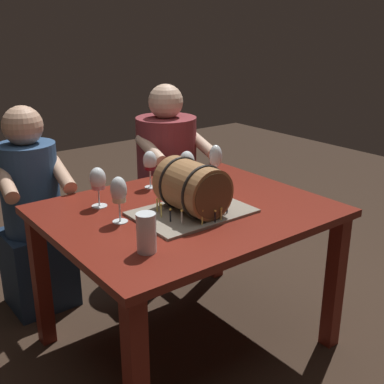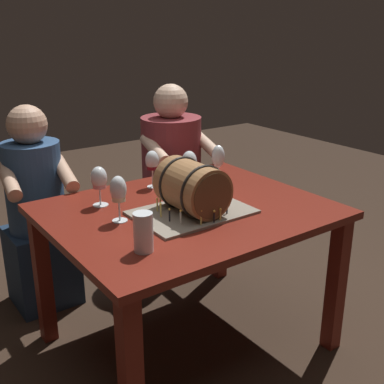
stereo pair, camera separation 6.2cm
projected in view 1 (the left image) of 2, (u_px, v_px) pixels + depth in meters
The scene contains 11 objects.
ground_plane at pixel (188, 341), 2.43m from camera, with size 8.00×8.00×0.00m, color #332319.
dining_table at pixel (187, 229), 2.23m from camera, with size 1.22×1.00×0.72m.
barrel_cake at pixel (192, 190), 2.09m from camera, with size 0.50×0.35×0.24m.
wine_glass_red at pixel (150, 162), 2.42m from camera, with size 0.07×0.07×0.19m.
wine_glass_white at pixel (119, 192), 1.99m from camera, with size 0.07×0.07×0.20m.
wine_glass_amber at pixel (187, 164), 2.44m from camera, with size 0.08×0.08×0.19m.
wine_glass_rose at pixel (98, 181), 2.17m from camera, with size 0.07×0.07×0.19m.
wine_glass_empty at pixel (216, 157), 2.47m from camera, with size 0.07×0.07×0.21m.
beer_pint at pixel (146, 234), 1.75m from camera, with size 0.07×0.07×0.15m.
person_seated_left at pixel (34, 222), 2.60m from camera, with size 0.38×0.48×1.13m.
person_seated_right at pixel (167, 181), 3.09m from camera, with size 0.46×0.53×1.17m.
Camera 1 is at (-1.23, -1.63, 1.52)m, focal length 45.25 mm.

